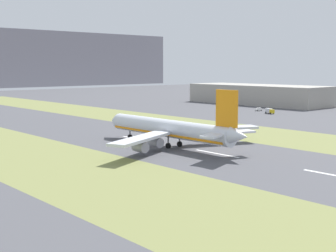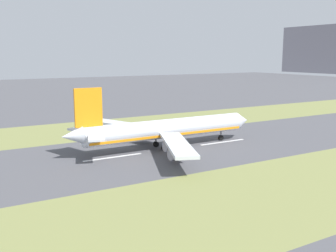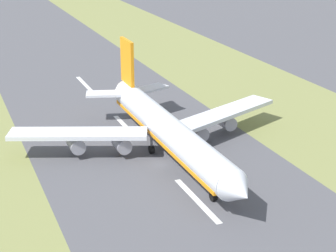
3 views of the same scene
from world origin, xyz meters
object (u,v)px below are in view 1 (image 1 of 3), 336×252
object	(u,v)px
airplane_main_jet	(172,129)
apron_car	(259,109)
terminal_building	(258,94)
service_truck	(270,111)

from	to	relation	value
airplane_main_jet	apron_car	xyz separation A→B (m)	(127.22, 60.83, -5.02)
airplane_main_jet	apron_car	bearing A→B (deg)	25.55
apron_car	airplane_main_jet	bearing A→B (deg)	-154.45
terminal_building	service_truck	distance (m)	72.19
airplane_main_jet	terminal_building	bearing A→B (deg)	29.05
airplane_main_jet	terminal_building	xyz separation A→B (m)	(170.77, 94.87, 0.90)
apron_car	service_truck	bearing A→B (deg)	-121.81
service_truck	apron_car	size ratio (longest dim) A/B	1.34
service_truck	airplane_main_jet	bearing A→B (deg)	-158.73
terminal_building	service_truck	bearing A→B (deg)	-137.16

